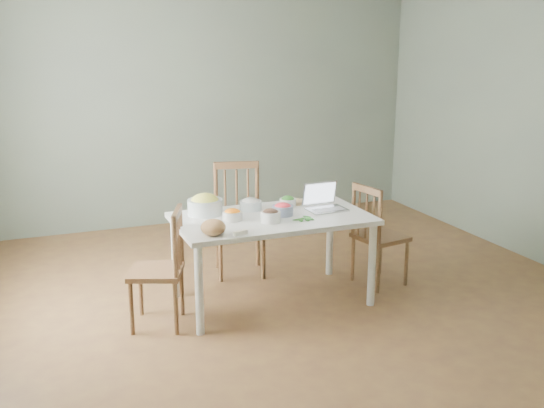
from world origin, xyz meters
name	(u,v)px	position (x,y,z in m)	size (l,w,h in m)	color
floor	(294,296)	(0.00, 0.00, 0.00)	(5.00, 5.00, 0.00)	brown
wall_back	(208,105)	(0.00, 2.50, 1.35)	(5.00, 0.00, 2.70)	slate
wall_front	(532,217)	(0.00, -2.50, 1.35)	(5.00, 0.00, 2.70)	slate
wall_right	(544,120)	(2.50, 0.00, 1.35)	(0.00, 5.00, 2.70)	slate
dining_table	(272,259)	(-0.21, -0.02, 0.36)	(1.53, 0.86, 0.72)	white
chair_far	(239,221)	(-0.25, 0.67, 0.50)	(0.44, 0.42, 1.00)	#392213
chair_left	(156,268)	(-1.16, -0.12, 0.45)	(0.39, 0.38, 0.89)	#392213
chair_right	(380,234)	(0.81, 0.00, 0.44)	(0.39, 0.37, 0.89)	#392213
bread_boule	(213,227)	(-0.78, -0.33, 0.78)	(0.18, 0.18, 0.12)	tan
butter_stick	(240,233)	(-0.60, -0.39, 0.73)	(0.11, 0.03, 0.03)	white
bowl_squash	(205,204)	(-0.68, 0.23, 0.80)	(0.28, 0.28, 0.16)	#D1C649
bowl_carrot	(232,214)	(-0.53, 0.00, 0.76)	(0.16, 0.16, 0.09)	orange
bowl_onion	(251,204)	(-0.30, 0.22, 0.77)	(0.18, 0.18, 0.10)	beige
bowl_mushroom	(271,215)	(-0.28, -0.16, 0.77)	(0.15, 0.15, 0.10)	black
bowl_redpep	(283,209)	(-0.12, -0.02, 0.77)	(0.17, 0.17, 0.10)	red
bowl_broccoli	(288,201)	(0.03, 0.21, 0.76)	(0.14, 0.14, 0.09)	#155A14
flatbread	(292,202)	(0.11, 0.29, 0.73)	(0.21, 0.21, 0.02)	#D3B484
basil_bunch	(303,218)	(-0.02, -0.19, 0.73)	(0.19, 0.19, 0.02)	#0D580D
laptop	(327,197)	(0.27, -0.02, 0.83)	(0.31, 0.26, 0.21)	silver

